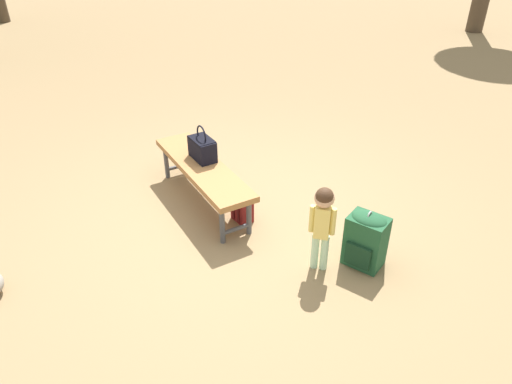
# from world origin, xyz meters

# --- Properties ---
(ground_plane) EXTENTS (40.00, 40.00, 0.00)m
(ground_plane) POSITION_xyz_m (0.00, 0.00, 0.00)
(ground_plane) COLOR #8C704C
(ground_plane) RESTS_ON ground
(park_bench) EXTENTS (1.63, 0.53, 0.45)m
(park_bench) POSITION_xyz_m (-0.49, -0.18, 0.39)
(park_bench) COLOR #9E6B3D
(park_bench) RESTS_ON ground
(handbag) EXTENTS (0.33, 0.20, 0.37)m
(handbag) POSITION_xyz_m (-0.60, -0.11, 0.58)
(handbag) COLOR black
(handbag) RESTS_ON park_bench
(child_standing) EXTENTS (0.18, 0.17, 0.81)m
(child_standing) POSITION_xyz_m (0.97, 0.12, 0.53)
(child_standing) COLOR #B2D8B2
(child_standing) RESTS_ON ground
(backpack_large) EXTENTS (0.38, 0.34, 0.54)m
(backpack_large) POSITION_xyz_m (1.15, 0.48, 0.27)
(backpack_large) COLOR #1E4C2D
(backpack_large) RESTS_ON ground
(backpack_small) EXTENTS (0.20, 0.18, 0.33)m
(backpack_small) POSITION_xyz_m (0.00, -0.03, 0.17)
(backpack_small) COLOR maroon
(backpack_small) RESTS_ON ground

